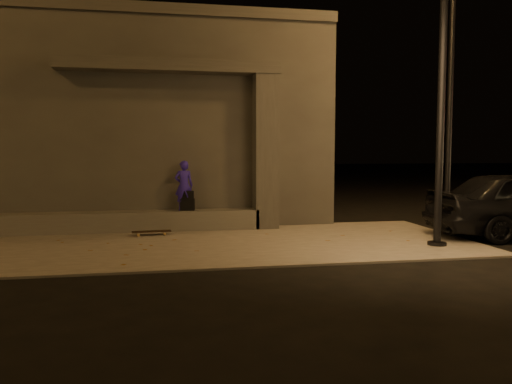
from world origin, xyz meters
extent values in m
plane|color=black|center=(0.00, 0.00, 0.00)|extent=(120.00, 120.00, 0.00)
cube|color=#645E58|center=(0.00, 2.00, 0.02)|extent=(11.00, 4.40, 0.04)
cube|color=#3D3A37|center=(-1.00, 6.50, 2.60)|extent=(9.00, 5.00, 5.20)
cube|color=#3D3A37|center=(-1.00, 4.05, 5.10)|extent=(9.00, 0.30, 0.25)
cube|color=#595551|center=(-1.50, 3.75, 0.27)|extent=(6.00, 0.55, 0.45)
cube|color=#3D3A37|center=(1.70, 3.75, 1.84)|extent=(0.55, 0.55, 3.60)
cube|color=#3D3A37|center=(-0.50, 3.80, 3.78)|extent=(5.00, 0.70, 0.28)
imported|color=#291AA9|center=(-0.23, 3.75, 1.07)|extent=(0.42, 0.28, 1.15)
cube|color=black|center=(-0.15, 3.75, 0.63)|extent=(0.36, 0.26, 0.27)
cube|color=black|center=(-0.15, 3.75, 0.86)|extent=(0.29, 0.08, 0.19)
cube|color=black|center=(-0.96, 3.10, 0.12)|extent=(0.85, 0.29, 0.02)
cylinder|color=tan|center=(-0.69, 3.21, 0.07)|extent=(0.06, 0.04, 0.06)
cylinder|color=tan|center=(-0.68, 3.05, 0.07)|extent=(0.06, 0.04, 0.06)
cylinder|color=tan|center=(-1.25, 3.15, 0.07)|extent=(0.06, 0.04, 0.06)
cylinder|color=tan|center=(-1.23, 2.99, 0.07)|extent=(0.06, 0.04, 0.06)
cube|color=#99999E|center=(-0.68, 3.13, 0.10)|extent=(0.07, 0.18, 0.02)
cube|color=#99999E|center=(-1.24, 3.07, 0.10)|extent=(0.07, 0.18, 0.02)
cylinder|color=black|center=(4.54, 0.95, 3.28)|extent=(0.14, 0.14, 6.55)
cylinder|color=black|center=(4.54, 0.95, 0.05)|extent=(0.36, 0.36, 0.10)
cylinder|color=black|center=(6.82, 4.38, 3.95)|extent=(0.14, 0.14, 7.90)
cylinder|color=black|center=(6.82, 4.38, 0.05)|extent=(0.36, 0.36, 0.10)
camera|label=1|loc=(-0.65, -7.85, 1.87)|focal=35.00mm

